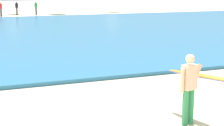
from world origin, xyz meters
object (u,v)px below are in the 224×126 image
at_px(surfer_with_board, 196,82).
at_px(beachgoer_near_row_right, 36,8).
at_px(beachgoer_near_row_left, 1,9).
at_px(beachgoer_near_row_mid, 17,8).

distance_m(surfer_with_board, beachgoer_near_row_right, 36.08).
distance_m(beachgoer_near_row_left, beachgoer_near_row_mid, 2.22).
bearing_deg(beachgoer_near_row_left, beachgoer_near_row_mid, 33.08).
xyz_separation_m(beachgoer_near_row_left, beachgoer_near_row_right, (4.01, 0.82, 0.00)).
height_order(beachgoer_near_row_left, beachgoer_near_row_right, same).
relative_size(beachgoer_near_row_left, beachgoer_near_row_mid, 1.00).
bearing_deg(beachgoer_near_row_mid, beachgoer_near_row_right, -10.11).
height_order(surfer_with_board, beachgoer_near_row_mid, surfer_with_board).
relative_size(beachgoer_near_row_left, beachgoer_near_row_right, 1.00).
relative_size(surfer_with_board, beachgoer_near_row_right, 1.57).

